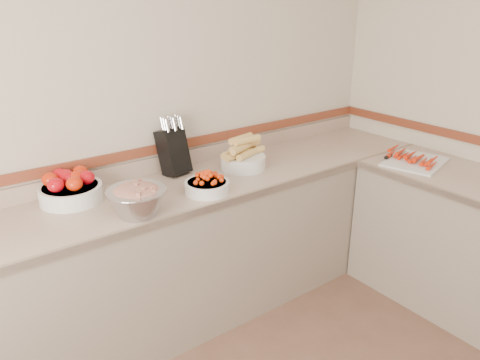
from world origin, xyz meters
TOP-DOWN VIEW (x-y plane):
  - back_wall at (0.00, 2.00)m, footprint 4.00×0.00m
  - counter_back at (0.00, 1.68)m, footprint 4.00×0.65m
  - knife_block at (0.24, 1.90)m, footprint 0.19×0.21m
  - tomato_bowl at (-0.43, 1.86)m, footprint 0.34×0.34m
  - cherry_tomato_bowl at (0.23, 1.51)m, footprint 0.26×0.26m
  - corn_bowl at (0.64, 1.71)m, footprint 0.33×0.29m
  - rhubarb_bowl at (-0.21, 1.47)m, footprint 0.31×0.31m
  - cutting_board at (1.64, 1.11)m, footprint 0.51×0.45m

SIDE VIEW (x-z plane):
  - counter_back at x=0.00m, z-range -0.09..0.99m
  - cutting_board at x=1.64m, z-range 0.89..0.95m
  - cherry_tomato_bowl at x=0.23m, z-range 0.88..1.02m
  - tomato_bowl at x=-0.43m, z-range 0.89..1.06m
  - corn_bowl at x=0.64m, z-range 0.87..1.08m
  - rhubarb_bowl at x=-0.21m, z-range 0.90..1.08m
  - knife_block at x=0.24m, z-range 0.86..1.24m
  - back_wall at x=0.00m, z-range -0.70..3.30m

